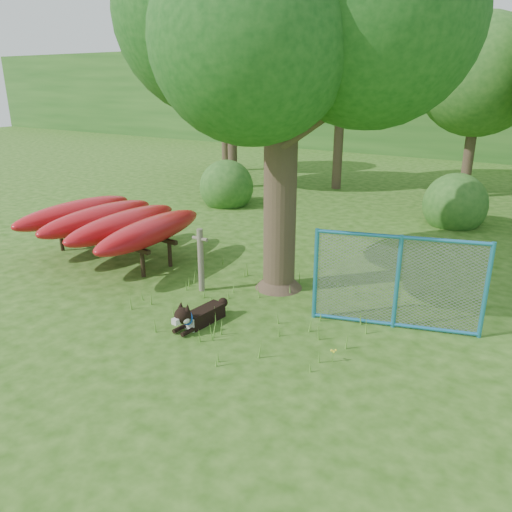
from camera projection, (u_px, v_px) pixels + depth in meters
The scene contains 13 objects.
ground at pixel (208, 330), 8.36m from camera, with size 80.00×80.00×0.00m, color #224B0F.
wooden_post at pixel (201, 258), 9.73m from camera, with size 0.34×0.12×1.28m.
kayak_rack at pixel (111, 221), 11.47m from camera, with size 3.69×3.61×1.18m.
husky_dog at pixel (197, 316), 8.44m from camera, with size 0.38×1.22×0.54m.
fence_section at pixel (397, 282), 8.21m from camera, with size 2.69×0.88×2.71m.
wildflower_clump at pixel (333, 352), 7.36m from camera, with size 0.10×0.08×0.21m.
bg_tree_a at pixel (231, 65), 18.13m from camera, with size 4.40×4.40×6.70m.
bg_tree_b at pixel (344, 31), 17.57m from camera, with size 5.20×5.20×8.22m.
bg_tree_c at pixel (480, 76), 16.57m from camera, with size 4.00×4.00×6.12m.
bg_tree_f at pixel (224, 86), 22.03m from camera, with size 3.60×3.60×5.55m.
shrub_left at pixel (227, 205), 16.87m from camera, with size 1.80×1.80×1.80m, color #25571C.
shrub_mid at pixel (452, 225), 14.50m from camera, with size 1.80×1.80×1.80m, color #25571C.
wooded_hillside at pixel (496, 98), 29.63m from camera, with size 80.00×12.00×6.00m, color #25571C.
Camera 1 is at (4.71, -5.86, 3.94)m, focal length 35.00 mm.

